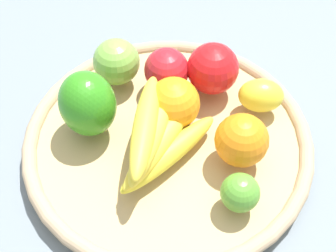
{
  "coord_description": "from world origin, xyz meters",
  "views": [
    {
      "loc": [
        -0.42,
        -0.12,
        0.59
      ],
      "look_at": [
        0.0,
        0.0,
        0.06
      ],
      "focal_mm": 51.69,
      "sensor_mm": 36.0,
      "label": 1
    }
  ],
  "objects_px": {
    "bell_pepper": "(87,104)",
    "lime_0": "(240,193)",
    "orange_1": "(242,140)",
    "apple_0": "(116,62)",
    "apple_1": "(167,70)",
    "orange_0": "(173,103)",
    "lemon_0": "(261,95)",
    "banana_bunch": "(157,138)",
    "apple_2": "(213,69)"
  },
  "relations": [
    {
      "from": "banana_bunch",
      "to": "lemon_0",
      "type": "bearing_deg",
      "value": -43.17
    },
    {
      "from": "lime_0",
      "to": "orange_1",
      "type": "bearing_deg",
      "value": 10.43
    },
    {
      "from": "bell_pepper",
      "to": "banana_bunch",
      "type": "distance_m",
      "value": 0.11
    },
    {
      "from": "orange_1",
      "to": "orange_0",
      "type": "bearing_deg",
      "value": 70.96
    },
    {
      "from": "apple_0",
      "to": "lemon_0",
      "type": "xyz_separation_m",
      "value": [
        0.0,
        -0.23,
        -0.01
      ]
    },
    {
      "from": "orange_1",
      "to": "bell_pepper",
      "type": "bearing_deg",
      "value": 91.96
    },
    {
      "from": "orange_1",
      "to": "apple_0",
      "type": "bearing_deg",
      "value": 65.84
    },
    {
      "from": "bell_pepper",
      "to": "lime_0",
      "type": "xyz_separation_m",
      "value": [
        -0.07,
        -0.23,
        -0.02
      ]
    },
    {
      "from": "lime_0",
      "to": "apple_0",
      "type": "relative_size",
      "value": 0.7
    },
    {
      "from": "banana_bunch",
      "to": "apple_1",
      "type": "relative_size",
      "value": 2.62
    },
    {
      "from": "apple_1",
      "to": "banana_bunch",
      "type": "bearing_deg",
      "value": -168.98
    },
    {
      "from": "orange_0",
      "to": "apple_1",
      "type": "xyz_separation_m",
      "value": [
        0.07,
        0.03,
        -0.0
      ]
    },
    {
      "from": "orange_0",
      "to": "lime_0",
      "type": "relative_size",
      "value": 1.5
    },
    {
      "from": "banana_bunch",
      "to": "apple_1",
      "type": "xyz_separation_m",
      "value": [
        0.13,
        0.03,
        -0.0
      ]
    },
    {
      "from": "orange_1",
      "to": "apple_2",
      "type": "relative_size",
      "value": 0.93
    },
    {
      "from": "lime_0",
      "to": "banana_bunch",
      "type": "xyz_separation_m",
      "value": [
        0.05,
        0.12,
        0.01
      ]
    },
    {
      "from": "apple_1",
      "to": "lemon_0",
      "type": "relative_size",
      "value": 1.03
    },
    {
      "from": "banana_bunch",
      "to": "lemon_0",
      "type": "distance_m",
      "value": 0.18
    },
    {
      "from": "banana_bunch",
      "to": "apple_2",
      "type": "bearing_deg",
      "value": -15.73
    },
    {
      "from": "banana_bunch",
      "to": "apple_2",
      "type": "distance_m",
      "value": 0.16
    },
    {
      "from": "apple_0",
      "to": "lime_0",
      "type": "bearing_deg",
      "value": -126.7
    },
    {
      "from": "lime_0",
      "to": "orange_1",
      "type": "relative_size",
      "value": 0.69
    },
    {
      "from": "apple_1",
      "to": "lemon_0",
      "type": "bearing_deg",
      "value": -90.87
    },
    {
      "from": "orange_0",
      "to": "lemon_0",
      "type": "bearing_deg",
      "value": -61.71
    },
    {
      "from": "apple_0",
      "to": "lemon_0",
      "type": "relative_size",
      "value": 1.08
    },
    {
      "from": "lemon_0",
      "to": "lime_0",
      "type": "bearing_deg",
      "value": -179.21
    },
    {
      "from": "banana_bunch",
      "to": "bell_pepper",
      "type": "bearing_deg",
      "value": 78.73
    },
    {
      "from": "bell_pepper",
      "to": "apple_2",
      "type": "height_order",
      "value": "bell_pepper"
    },
    {
      "from": "orange_0",
      "to": "banana_bunch",
      "type": "relative_size",
      "value": 0.42
    },
    {
      "from": "apple_1",
      "to": "apple_0",
      "type": "bearing_deg",
      "value": 94.36
    },
    {
      "from": "orange_1",
      "to": "apple_1",
      "type": "bearing_deg",
      "value": 52.95
    },
    {
      "from": "lemon_0",
      "to": "orange_0",
      "type": "bearing_deg",
      "value": 118.29
    },
    {
      "from": "orange_0",
      "to": "apple_2",
      "type": "relative_size",
      "value": 0.97
    },
    {
      "from": "orange_0",
      "to": "apple_1",
      "type": "relative_size",
      "value": 1.1
    },
    {
      "from": "apple_1",
      "to": "orange_0",
      "type": "bearing_deg",
      "value": -156.11
    },
    {
      "from": "bell_pepper",
      "to": "apple_2",
      "type": "relative_size",
      "value": 1.25
    },
    {
      "from": "apple_0",
      "to": "lemon_0",
      "type": "bearing_deg",
      "value": -89.03
    },
    {
      "from": "banana_bunch",
      "to": "apple_0",
      "type": "height_order",
      "value": "banana_bunch"
    },
    {
      "from": "orange_1",
      "to": "apple_1",
      "type": "relative_size",
      "value": 1.06
    },
    {
      "from": "bell_pepper",
      "to": "lemon_0",
      "type": "height_order",
      "value": "bell_pepper"
    },
    {
      "from": "banana_bunch",
      "to": "lime_0",
      "type": "bearing_deg",
      "value": -109.94
    },
    {
      "from": "orange_0",
      "to": "banana_bunch",
      "type": "bearing_deg",
      "value": 176.99
    },
    {
      "from": "apple_1",
      "to": "lemon_0",
      "type": "xyz_separation_m",
      "value": [
        -0.0,
        -0.15,
        -0.01
      ]
    },
    {
      "from": "orange_0",
      "to": "orange_1",
      "type": "distance_m",
      "value": 0.11
    },
    {
      "from": "banana_bunch",
      "to": "apple_1",
      "type": "bearing_deg",
      "value": 11.02
    },
    {
      "from": "orange_1",
      "to": "apple_0",
      "type": "distance_m",
      "value": 0.24
    },
    {
      "from": "lime_0",
      "to": "lemon_0",
      "type": "xyz_separation_m",
      "value": [
        0.18,
        0.0,
        -0.0
      ]
    },
    {
      "from": "apple_2",
      "to": "lemon_0",
      "type": "relative_size",
      "value": 1.17
    },
    {
      "from": "orange_0",
      "to": "orange_1",
      "type": "xyz_separation_m",
      "value": [
        -0.04,
        -0.11,
        -0.0
      ]
    },
    {
      "from": "apple_1",
      "to": "lemon_0",
      "type": "height_order",
      "value": "apple_1"
    }
  ]
}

